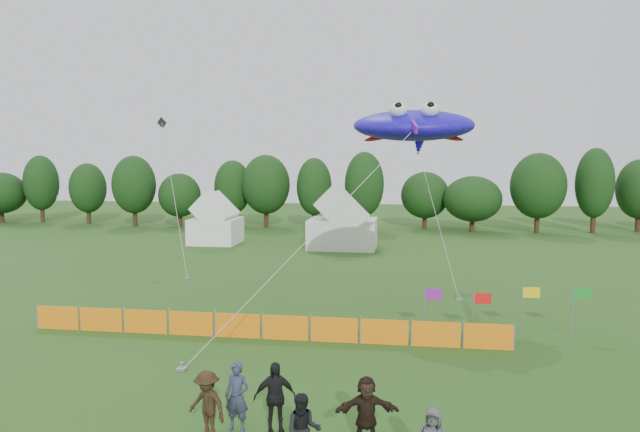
# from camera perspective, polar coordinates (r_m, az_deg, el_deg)

# --- Properties ---
(ground) EXTENTS (160.00, 160.00, 0.00)m
(ground) POSITION_cam_1_polar(r_m,az_deg,el_deg) (16.81, -3.18, -20.02)
(ground) COLOR #234C16
(ground) RESTS_ON ground
(treeline) EXTENTS (104.57, 8.78, 8.36)m
(treeline) POSITION_cam_1_polar(r_m,az_deg,el_deg) (59.86, 6.99, 2.61)
(treeline) COLOR #382314
(treeline) RESTS_ON ground
(tent_left) EXTENTS (4.08, 4.08, 3.60)m
(tent_left) POSITION_cam_1_polar(r_m,az_deg,el_deg) (50.63, -10.40, -0.67)
(tent_left) COLOR white
(tent_left) RESTS_ON ground
(tent_right) EXTENTS (5.62, 4.49, 3.96)m
(tent_right) POSITION_cam_1_polar(r_m,az_deg,el_deg) (47.18, 2.29, -0.81)
(tent_right) COLOR silver
(tent_right) RESTS_ON ground
(barrier_fence) EXTENTS (19.90, 0.06, 1.00)m
(barrier_fence) POSITION_cam_1_polar(r_m,az_deg,el_deg) (23.79, -5.91, -10.95)
(barrier_fence) COLOR orange
(barrier_fence) RESTS_ON ground
(flag_row) EXTENTS (6.73, 0.76, 2.08)m
(flag_row) POSITION_cam_1_polar(r_m,az_deg,el_deg) (24.97, 17.84, -8.38)
(flag_row) COLOR gray
(flag_row) RESTS_ON ground
(spectator_a) EXTENTS (0.74, 0.54, 1.88)m
(spectator_a) POSITION_cam_1_polar(r_m,az_deg,el_deg) (16.21, -8.30, -17.43)
(spectator_a) COLOR #2E324D
(spectator_a) RESTS_ON ground
(spectator_b) EXTENTS (0.96, 0.80, 1.78)m
(spectator_b) POSITION_cam_1_polar(r_m,az_deg,el_deg) (14.39, -1.68, -20.69)
(spectator_b) COLOR black
(spectator_b) RESTS_ON ground
(spectator_c) EXTENTS (1.34, 1.08, 1.80)m
(spectator_c) POSITION_cam_1_polar(r_m,az_deg,el_deg) (15.97, -11.24, -18.00)
(spectator_c) COLOR black
(spectator_c) RESTS_ON ground
(spectator_d) EXTENTS (1.22, 0.81, 1.93)m
(spectator_d) POSITION_cam_1_polar(r_m,az_deg,el_deg) (15.99, -4.56, -17.63)
(spectator_d) COLOR black
(spectator_d) RESTS_ON ground
(spectator_f) EXTENTS (1.71, 0.83, 1.77)m
(spectator_f) POSITION_cam_1_polar(r_m,az_deg,el_deg) (15.47, 4.67, -18.79)
(spectator_f) COLOR black
(spectator_f) RESTS_ON ground
(stingray_kite) EXTENTS (11.18, 18.90, 10.07)m
(stingray_kite) POSITION_cam_1_polar(r_m,az_deg,el_deg) (29.47, 9.39, 8.83)
(stingray_kite) COLOR #2210E8
(stingray_kite) RESTS_ON ground
(small_kite_white) EXTENTS (3.06, 8.65, 9.53)m
(small_kite_white) POSITION_cam_1_polar(r_m,az_deg,el_deg) (35.72, 10.50, 3.92)
(small_kite_white) COLOR white
(small_kite_white) RESTS_ON ground
(small_kite_dark) EXTENTS (4.88, 6.91, 10.39)m
(small_kite_dark) POSITION_cam_1_polar(r_m,az_deg,el_deg) (39.86, -14.61, 3.25)
(small_kite_dark) COLOR black
(small_kite_dark) RESTS_ON ground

